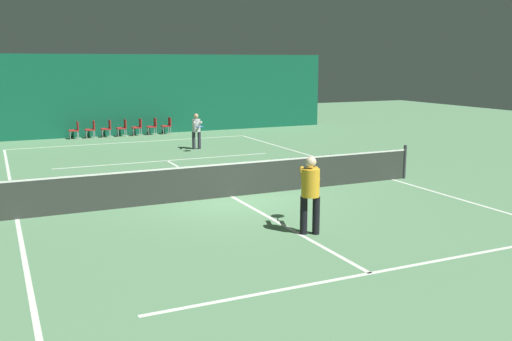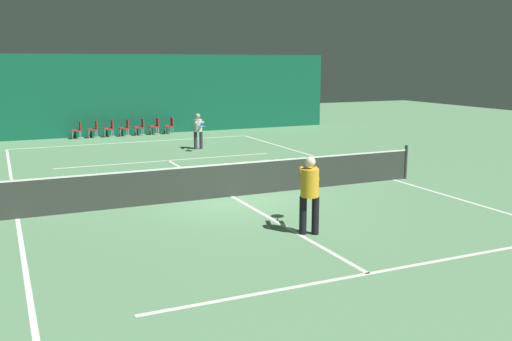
% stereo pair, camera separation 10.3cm
% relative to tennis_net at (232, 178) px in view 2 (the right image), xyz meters
% --- Properties ---
extents(ground_plane, '(60.00, 60.00, 0.00)m').
position_rel_tennis_net_xyz_m(ground_plane, '(0.00, 0.00, -0.51)').
color(ground_plane, '#56845B').
extents(backdrop_curtain, '(23.00, 0.12, 4.03)m').
position_rel_tennis_net_xyz_m(backdrop_curtain, '(0.00, 14.73, 1.51)').
color(backdrop_curtain, '#0F5138').
rests_on(backdrop_curtain, ground).
extents(court_line_baseline_far, '(11.00, 0.10, 0.00)m').
position_rel_tennis_net_xyz_m(court_line_baseline_far, '(0.00, 11.90, -0.51)').
color(court_line_baseline_far, silver).
rests_on(court_line_baseline_far, ground).
extents(court_line_service_far, '(8.25, 0.10, 0.00)m').
position_rel_tennis_net_xyz_m(court_line_service_far, '(0.00, 6.40, -0.51)').
color(court_line_service_far, silver).
rests_on(court_line_service_far, ground).
extents(court_line_service_near, '(8.25, 0.10, 0.00)m').
position_rel_tennis_net_xyz_m(court_line_service_near, '(0.00, -6.40, -0.51)').
color(court_line_service_near, silver).
rests_on(court_line_service_near, ground).
extents(court_line_sideline_left, '(0.10, 23.80, 0.00)m').
position_rel_tennis_net_xyz_m(court_line_sideline_left, '(-5.50, 0.00, -0.51)').
color(court_line_sideline_left, silver).
rests_on(court_line_sideline_left, ground).
extents(court_line_sideline_right, '(0.10, 23.80, 0.00)m').
position_rel_tennis_net_xyz_m(court_line_sideline_right, '(5.50, 0.00, -0.51)').
color(court_line_sideline_right, silver).
rests_on(court_line_sideline_right, ground).
extents(court_line_centre, '(0.10, 12.80, 0.00)m').
position_rel_tennis_net_xyz_m(court_line_centre, '(0.00, 0.00, -0.51)').
color(court_line_centre, silver).
rests_on(court_line_centre, ground).
extents(tennis_net, '(12.00, 0.10, 1.07)m').
position_rel_tennis_net_xyz_m(tennis_net, '(0.00, 0.00, 0.00)').
color(tennis_net, '#2D332D').
rests_on(tennis_net, ground).
extents(player_near, '(0.93, 1.38, 1.70)m').
position_rel_tennis_net_xyz_m(player_near, '(0.22, -3.88, 0.48)').
color(player_near, black).
rests_on(player_near, ground).
extents(player_far, '(0.56, 1.32, 1.51)m').
position_rel_tennis_net_xyz_m(player_far, '(1.96, 8.63, 0.37)').
color(player_far, '#2D2D38').
rests_on(player_far, ground).
extents(courtside_chair_0, '(0.44, 0.44, 0.84)m').
position_rel_tennis_net_xyz_m(courtside_chair_0, '(-2.28, 14.18, -0.03)').
color(courtside_chair_0, '#99999E').
rests_on(courtside_chair_0, ground).
extents(courtside_chair_1, '(0.44, 0.44, 0.84)m').
position_rel_tennis_net_xyz_m(courtside_chair_1, '(-1.52, 14.18, -0.03)').
color(courtside_chair_1, '#99999E').
rests_on(courtside_chair_1, ground).
extents(courtside_chair_2, '(0.44, 0.44, 0.84)m').
position_rel_tennis_net_xyz_m(courtside_chair_2, '(-0.76, 14.18, -0.03)').
color(courtside_chair_2, '#99999E').
rests_on(courtside_chair_2, ground).
extents(courtside_chair_3, '(0.44, 0.44, 0.84)m').
position_rel_tennis_net_xyz_m(courtside_chair_3, '(-0.00, 14.18, -0.03)').
color(courtside_chair_3, '#99999E').
rests_on(courtside_chair_3, ground).
extents(courtside_chair_4, '(0.44, 0.44, 0.84)m').
position_rel_tennis_net_xyz_m(courtside_chair_4, '(0.76, 14.18, -0.03)').
color(courtside_chair_4, '#99999E').
rests_on(courtside_chair_4, ground).
extents(courtside_chair_5, '(0.44, 0.44, 0.84)m').
position_rel_tennis_net_xyz_m(courtside_chair_5, '(1.52, 14.18, -0.03)').
color(courtside_chair_5, '#99999E').
rests_on(courtside_chair_5, ground).
extents(courtside_chair_6, '(0.44, 0.44, 0.84)m').
position_rel_tennis_net_xyz_m(courtside_chair_6, '(2.28, 14.18, -0.03)').
color(courtside_chair_6, '#99999E').
rests_on(courtside_chair_6, ground).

